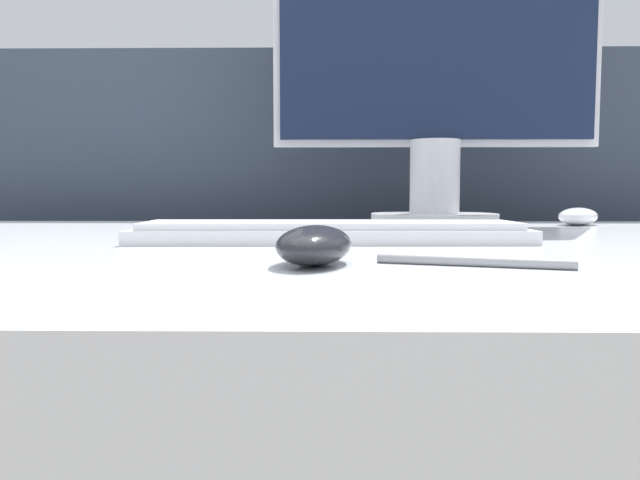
# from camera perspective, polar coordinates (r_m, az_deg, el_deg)

# --- Properties ---
(partition_panel) EXTENTS (5.00, 0.03, 1.08)m
(partition_panel) POSITION_cam_1_polar(r_m,az_deg,el_deg) (1.37, 0.37, -5.49)
(partition_panel) COLOR #333D4C
(partition_panel) RESTS_ON ground_plane
(computer_mouse_near) EXTENTS (0.08, 0.11, 0.03)m
(computer_mouse_near) POSITION_cam_1_polar(r_m,az_deg,el_deg) (0.50, -0.06, -0.47)
(computer_mouse_near) COLOR #232328
(computer_mouse_near) RESTS_ON desk
(keyboard) EXTENTS (0.46, 0.14, 0.02)m
(keyboard) POSITION_cam_1_polar(r_m,az_deg,el_deg) (0.73, 0.91, 0.74)
(keyboard) COLOR silver
(keyboard) RESTS_ON desk
(monitor) EXTENTS (0.56, 0.22, 0.59)m
(monitor) POSITION_cam_1_polar(r_m,az_deg,el_deg) (1.13, 10.61, 17.25)
(monitor) COLOR silver
(monitor) RESTS_ON desk
(computer_mouse_far) EXTENTS (0.11, 0.11, 0.03)m
(computer_mouse_far) POSITION_cam_1_polar(r_m,az_deg,el_deg) (1.16, 22.53, 2.00)
(computer_mouse_far) COLOR white
(computer_mouse_far) RESTS_ON desk
(pen) EXTENTS (0.15, 0.05, 0.01)m
(pen) POSITION_cam_1_polar(r_m,az_deg,el_deg) (0.51, 13.81, -1.92)
(pen) COLOR #99999E
(pen) RESTS_ON desk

